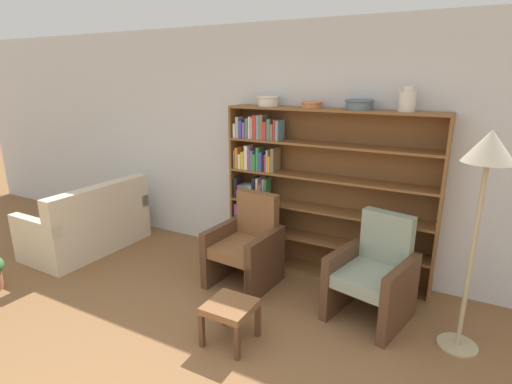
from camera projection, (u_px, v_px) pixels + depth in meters
name	position (u px, v px, depth m)	size (l,w,h in m)	color
wall_back	(304.00, 149.00, 4.54)	(12.00, 0.06, 2.75)	silver
bookshelf	(307.00, 190.00, 4.46)	(2.30, 0.30, 1.85)	brown
bowl_slate	(268.00, 101.00, 4.39)	(0.24, 0.24, 0.11)	silver
bowl_copper	(312.00, 104.00, 4.17)	(0.23, 0.23, 0.07)	#C67547
bowl_terracotta	(359.00, 104.00, 3.93)	(0.29, 0.29, 0.10)	slate
vase_tall	(407.00, 101.00, 3.72)	(0.15, 0.15, 0.23)	silver
couch	(89.00, 226.00, 5.15)	(0.86, 1.46, 0.89)	beige
armchair_leather	(247.00, 246.00, 4.29)	(0.69, 0.73, 0.96)	brown
armchair_cushioned	(374.00, 275.00, 3.67)	(0.78, 0.81, 0.96)	brown
floor_lamp	(487.00, 165.00, 2.91)	(0.37, 0.37, 1.81)	tan
footstool	(230.00, 310.00, 3.32)	(0.38, 0.38, 0.36)	brown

